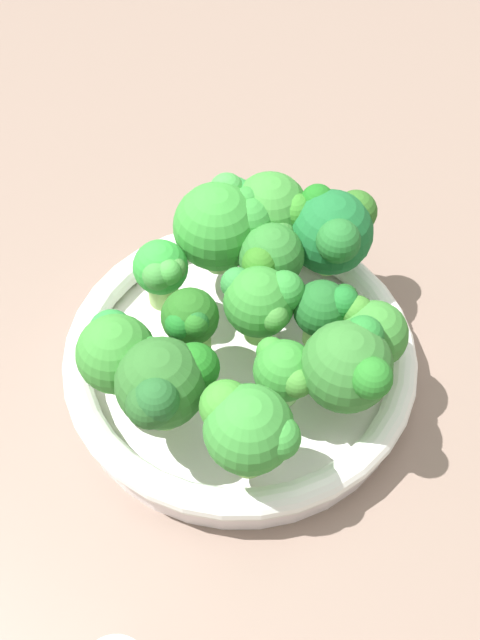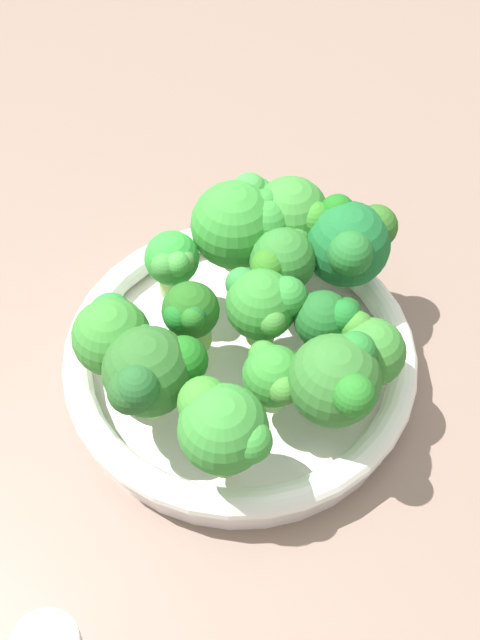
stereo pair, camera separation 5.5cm
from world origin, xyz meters
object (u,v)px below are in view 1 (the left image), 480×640
broccoli_floret_2 (118,352)px  broccoli_floret_7 (248,428)px  broccoli_floret_1 (224,222)px  broccoli_floret_4 (333,230)px  broccoli_floret_5 (190,322)px  broccoli_floret_8 (161,271)px  broccoli_floret_10 (261,301)px  broccoli_floret_9 (371,335)px  broccoli_floret_3 (270,256)px  bowl (240,360)px  broccoli_floret_6 (326,310)px  broccoli_floret_0 (349,366)px  broccoli_floret_12 (164,385)px  broccoli_floret_11 (271,212)px  broccoli_floret_13 (284,371)px

broccoli_floret_2 → broccoli_floret_7: size_ratio=0.88×
broccoli_floret_1 → broccoli_floret_4: 8.09cm
broccoli_floret_5 → broccoli_floret_2: bearing=-177.3°
broccoli_floret_8 → broccoli_floret_10: size_ratio=0.91×
broccoli_floret_1 → broccoli_floret_9: bearing=-71.7°
broccoli_floret_2 → broccoli_floret_3: same height
bowl → broccoli_floret_1: broccoli_floret_1 is taller
broccoli_floret_2 → broccoli_floret_10: 10.42cm
broccoli_floret_3 → broccoli_floret_1: bearing=110.5°
broccoli_floret_6 → broccoli_floret_7: bearing=-147.4°
broccoli_floret_0 → broccoli_floret_10: size_ratio=1.15×
broccoli_floret_12 → broccoli_floret_2: bearing=109.3°
broccoli_floret_6 → broccoli_floret_4: bearing=53.8°
broccoli_floret_3 → broccoli_floret_6: 5.93cm
bowl → broccoli_floret_8: bearing=116.1°
broccoli_floret_2 → broccoli_floret_9: size_ratio=1.15×
broccoli_floret_8 → broccoli_floret_12: 10.12cm
broccoli_floret_11 → broccoli_floret_12: (-13.60, -10.03, -0.17)cm
broccoli_floret_4 → broccoli_floret_11: size_ratio=0.99×
broccoli_floret_5 → broccoli_floret_6: same height
broccoli_floret_7 → broccoli_floret_5: bearing=85.0°
broccoli_floret_9 → broccoli_floret_13: size_ratio=1.08×
broccoli_floret_9 → bowl: bearing=142.6°
broccoli_floret_0 → broccoli_floret_13: size_ratio=1.41×
broccoli_floret_2 → broccoli_floret_6: (14.08, -3.40, -0.25)cm
bowl → broccoli_floret_2: size_ratio=4.04×
broccoli_floret_7 → broccoli_floret_9: bearing=14.9°
broccoli_floret_4 → broccoli_floret_6: bearing=-126.2°
broccoli_floret_1 → broccoli_floret_10: (-1.03, -7.49, -0.59)cm
broccoli_floret_1 → broccoli_floret_12: 14.63cm
broccoli_floret_8 → broccoli_floret_10: broccoli_floret_10 is taller
broccoli_floret_4 → broccoli_floret_8: bearing=166.9°
broccoli_floret_9 → broccoli_floret_11: size_ratio=0.77×
broccoli_floret_12 → broccoli_floret_1: bearing=46.9°
broccoli_floret_2 → broccoli_floret_4: broccoli_floret_4 is taller
broccoli_floret_0 → broccoli_floret_6: 5.49cm
broccoli_floret_1 → broccoli_floret_7: size_ratio=1.04×
broccoli_floret_0 → broccoli_floret_5: 11.39cm
broccoli_floret_10 → broccoli_floret_11: (4.63, 6.83, 0.46)cm
broccoli_floret_4 → broccoli_floret_13: bearing=-137.2°
broccoli_floret_4 → broccoli_floret_6: 7.00cm
broccoli_floret_10 → broccoli_floret_3: bearing=51.6°
broccoli_floret_11 → broccoli_floret_1: bearing=169.6°
broccoli_floret_9 → broccoli_floret_11: (-0.73, 12.48, 1.12)cm
broccoli_floret_6 → broccoli_floret_13: (-4.95, -2.77, -0.48)cm
broccoli_floret_6 → broccoli_floret_12: 12.69cm
broccoli_floret_1 → broccoli_floret_4: size_ratio=1.05×
bowl → broccoli_floret_1: size_ratio=3.41×
broccoli_floret_0 → broccoli_floret_3: 11.02cm
broccoli_floret_1 → broccoli_floret_8: (-5.86, -1.47, -0.88)cm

